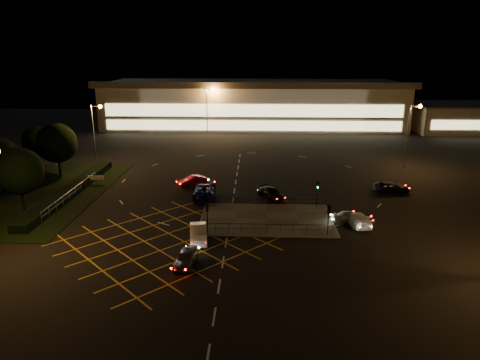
{
  "coord_description": "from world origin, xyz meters",
  "views": [
    {
      "loc": [
        0.74,
        -45.57,
        17.61
      ],
      "look_at": [
        -1.19,
        6.32,
        2.0
      ],
      "focal_mm": 32.0,
      "sensor_mm": 36.0,
      "label": 1
    }
  ],
  "objects_px": {
    "car_approach_white": "(357,219)",
    "car_circ_red": "(193,181)",
    "signal_nw": "(215,187)",
    "car_east_grey": "(392,187)",
    "signal_se": "(329,213)",
    "car_far_dkgrey": "(271,194)",
    "signal_sw": "(207,212)",
    "car_near_silver": "(186,258)",
    "signal_ne": "(318,189)",
    "car_left_blue": "(204,192)",
    "car_right_silver": "(352,218)",
    "car_queue_white": "(198,233)"
  },
  "relations": [
    {
      "from": "signal_se",
      "to": "signal_ne",
      "type": "distance_m",
      "value": 7.99
    },
    {
      "from": "signal_nw",
      "to": "car_queue_white",
      "type": "distance_m",
      "value": 9.77
    },
    {
      "from": "car_circ_red",
      "to": "car_approach_white",
      "type": "distance_m",
      "value": 23.45
    },
    {
      "from": "car_east_grey",
      "to": "car_approach_white",
      "type": "bearing_deg",
      "value": 142.84
    },
    {
      "from": "car_right_silver",
      "to": "car_circ_red",
      "type": "bearing_deg",
      "value": 61.04
    },
    {
      "from": "car_circ_red",
      "to": "signal_se",
      "type": "bearing_deg",
      "value": 11.63
    },
    {
      "from": "car_queue_white",
      "to": "car_right_silver",
      "type": "xyz_separation_m",
      "value": [
        15.8,
        4.87,
        -0.07
      ]
    },
    {
      "from": "car_queue_white",
      "to": "car_right_silver",
      "type": "distance_m",
      "value": 16.54
    },
    {
      "from": "signal_se",
      "to": "car_approach_white",
      "type": "relative_size",
      "value": 0.68
    },
    {
      "from": "signal_sw",
      "to": "car_near_silver",
      "type": "xyz_separation_m",
      "value": [
        -1.16,
        -6.56,
        -1.7
      ]
    },
    {
      "from": "signal_sw",
      "to": "signal_ne",
      "type": "distance_m",
      "value": 14.41
    },
    {
      "from": "signal_ne",
      "to": "car_near_silver",
      "type": "distance_m",
      "value": 19.69
    },
    {
      "from": "car_far_dkgrey",
      "to": "car_right_silver",
      "type": "xyz_separation_m",
      "value": [
        8.3,
        -7.74,
        0.01
      ]
    },
    {
      "from": "signal_nw",
      "to": "car_far_dkgrey",
      "type": "bearing_deg",
      "value": 23.92
    },
    {
      "from": "car_left_blue",
      "to": "car_near_silver",
      "type": "bearing_deg",
      "value": -91.42
    },
    {
      "from": "car_far_dkgrey",
      "to": "car_right_silver",
      "type": "relative_size",
      "value": 1.16
    },
    {
      "from": "car_queue_white",
      "to": "car_right_silver",
      "type": "bearing_deg",
      "value": 8.49
    },
    {
      "from": "car_near_silver",
      "to": "signal_sw",
      "type": "bearing_deg",
      "value": 87.59
    },
    {
      "from": "signal_nw",
      "to": "car_east_grey",
      "type": "xyz_separation_m",
      "value": [
        22.56,
        6.23,
        -1.72
      ]
    },
    {
      "from": "signal_nw",
      "to": "car_approach_white",
      "type": "distance_m",
      "value": 16.39
    },
    {
      "from": "signal_ne",
      "to": "car_approach_white",
      "type": "height_order",
      "value": "signal_ne"
    },
    {
      "from": "signal_nw",
      "to": "car_queue_white",
      "type": "relative_size",
      "value": 0.69
    },
    {
      "from": "signal_se",
      "to": "car_east_grey",
      "type": "distance_m",
      "value": 17.79
    },
    {
      "from": "signal_ne",
      "to": "car_left_blue",
      "type": "height_order",
      "value": "signal_ne"
    },
    {
      "from": "signal_nw",
      "to": "car_far_dkgrey",
      "type": "xyz_separation_m",
      "value": [
        6.78,
        3.01,
        -1.7
      ]
    },
    {
      "from": "signal_se",
      "to": "car_far_dkgrey",
      "type": "height_order",
      "value": "signal_se"
    },
    {
      "from": "signal_se",
      "to": "signal_ne",
      "type": "height_order",
      "value": "same"
    },
    {
      "from": "signal_sw",
      "to": "car_left_blue",
      "type": "distance_m",
      "value": 11.23
    },
    {
      "from": "car_left_blue",
      "to": "car_east_grey",
      "type": "distance_m",
      "value": 24.41
    },
    {
      "from": "car_queue_white",
      "to": "car_approach_white",
      "type": "bearing_deg",
      "value": 7.0
    },
    {
      "from": "signal_ne",
      "to": "car_queue_white",
      "type": "bearing_deg",
      "value": -142.93
    },
    {
      "from": "signal_nw",
      "to": "car_circ_red",
      "type": "distance_m",
      "value": 9.2
    },
    {
      "from": "car_far_dkgrey",
      "to": "signal_sw",
      "type": "bearing_deg",
      "value": -153.0
    },
    {
      "from": "car_queue_white",
      "to": "car_right_silver",
      "type": "height_order",
      "value": "car_queue_white"
    },
    {
      "from": "car_approach_white",
      "to": "car_circ_red",
      "type": "bearing_deg",
      "value": -45.96
    },
    {
      "from": "signal_sw",
      "to": "car_far_dkgrey",
      "type": "height_order",
      "value": "signal_sw"
    },
    {
      "from": "car_approach_white",
      "to": "signal_ne",
      "type": "bearing_deg",
      "value": -66.93
    },
    {
      "from": "signal_se",
      "to": "car_queue_white",
      "type": "height_order",
      "value": "signal_se"
    },
    {
      "from": "signal_sw",
      "to": "car_left_blue",
      "type": "height_order",
      "value": "signal_sw"
    },
    {
      "from": "car_near_silver",
      "to": "car_far_dkgrey",
      "type": "bearing_deg",
      "value": 73.3
    },
    {
      "from": "signal_sw",
      "to": "car_east_grey",
      "type": "distance_m",
      "value": 26.72
    },
    {
      "from": "signal_se",
      "to": "car_circ_red",
      "type": "relative_size",
      "value": 0.79
    },
    {
      "from": "car_circ_red",
      "to": "car_east_grey",
      "type": "bearing_deg",
      "value": 52.96
    },
    {
      "from": "car_near_silver",
      "to": "car_circ_red",
      "type": "height_order",
      "value": "car_near_silver"
    },
    {
      "from": "car_far_dkgrey",
      "to": "car_queue_white",
      "type": "bearing_deg",
      "value": -152.07
    },
    {
      "from": "car_near_silver",
      "to": "car_queue_white",
      "type": "relative_size",
      "value": 0.86
    },
    {
      "from": "signal_nw",
      "to": "car_queue_white",
      "type": "height_order",
      "value": "signal_nw"
    },
    {
      "from": "signal_sw",
      "to": "car_near_silver",
      "type": "height_order",
      "value": "signal_sw"
    },
    {
      "from": "signal_sw",
      "to": "car_near_silver",
      "type": "distance_m",
      "value": 6.88
    },
    {
      "from": "signal_ne",
      "to": "signal_nw",
      "type": "bearing_deg",
      "value": 180.0
    }
  ]
}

